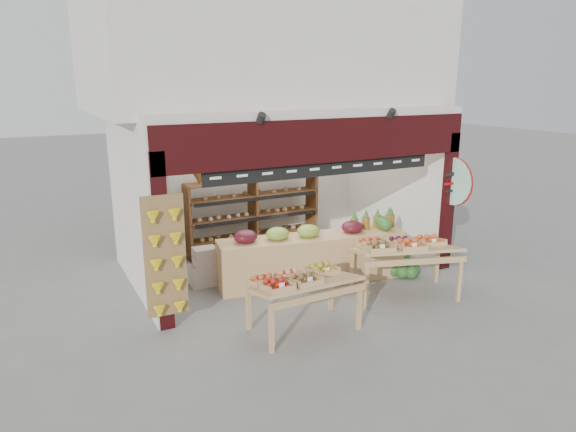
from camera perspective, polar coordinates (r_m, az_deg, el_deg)
The scene contains 11 objects.
ground at distance 9.87m, azimuth 0.80°, elevation -6.45°, with size 60.00×60.00×0.00m, color slate.
shop_structure at distance 10.65m, azimuth -3.43°, elevation 16.62°, with size 6.36×5.12×5.40m.
banana_board at distance 7.53m, azimuth -13.41°, elevation -4.71°, with size 0.60×0.15×1.80m.
gift_sign at distance 10.12m, azimuth 17.90°, elevation 3.68°, with size 0.04×0.93×0.92m.
back_shelving at distance 10.97m, azimuth -3.92°, elevation 2.08°, with size 2.95×0.48×1.83m.
refrigerator at distance 10.46m, azimuth -15.52°, elevation -0.29°, with size 0.74×0.74×1.90m, color silver.
cardboard_stack at distance 9.49m, azimuth -8.02°, elevation -5.85°, with size 1.00×0.73×0.70m.
mid_counter at distance 9.39m, azimuth 2.76°, elevation -4.50°, with size 3.53×1.27×1.09m.
display_table_left at distance 7.46m, azimuth 1.00°, elevation -7.29°, with size 1.57×0.89×1.00m.
display_table_right at distance 8.91m, azimuth 12.44°, elevation -3.38°, with size 1.94×1.46×1.09m.
watermelon_pile at distance 9.99m, azimuth 12.63°, elevation -5.46°, with size 0.66×0.64×0.48m.
Camera 1 is at (-4.38, -8.09, 3.58)m, focal length 32.00 mm.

